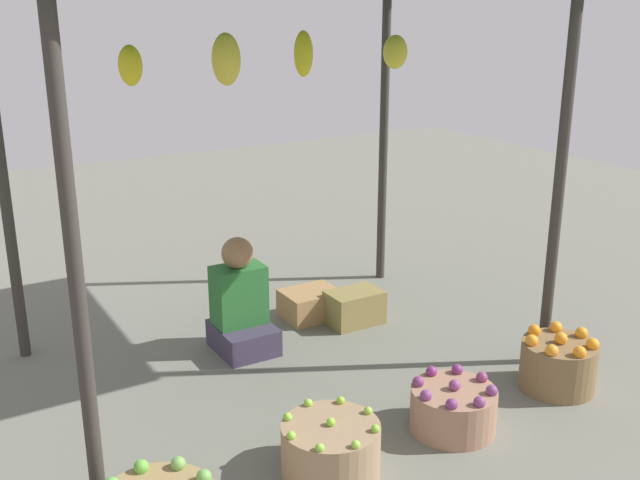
% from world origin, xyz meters
% --- Properties ---
extents(ground_plane, '(14.00, 14.00, 0.00)m').
position_xyz_m(ground_plane, '(0.00, 0.00, 0.00)').
color(ground_plane, slate).
extents(market_stall_structure, '(3.18, 2.13, 2.36)m').
position_xyz_m(market_stall_structure, '(0.01, 0.01, 2.15)').
color(market_stall_structure, '#38332D').
rests_on(market_stall_structure, ground).
extents(vendor_person, '(0.36, 0.44, 0.78)m').
position_xyz_m(vendor_person, '(-0.16, 0.26, 0.30)').
color(vendor_person, '#3B3349').
rests_on(vendor_person, ground).
extents(basket_limes, '(0.49, 0.49, 0.30)m').
position_xyz_m(basket_limes, '(-0.38, -1.23, 0.13)').
color(basket_limes, '#9D7E5C').
rests_on(basket_limes, ground).
extents(basket_purple_onions, '(0.47, 0.47, 0.30)m').
position_xyz_m(basket_purple_onions, '(0.40, -1.24, 0.13)').
color(basket_purple_onions, '#9F755B').
rests_on(basket_purple_onions, ground).
extents(basket_oranges, '(0.45, 0.45, 0.36)m').
position_xyz_m(basket_oranges, '(1.25, -1.21, 0.16)').
color(basket_oranges, brown).
rests_on(basket_oranges, ground).
extents(wooden_crate_near_vendor, '(0.41, 0.33, 0.21)m').
position_xyz_m(wooden_crate_near_vendor, '(0.50, 0.48, 0.10)').
color(wooden_crate_near_vendor, '#A77C4C').
rests_on(wooden_crate_near_vendor, ground).
extents(wooden_crate_stacked_rear, '(0.39, 0.26, 0.25)m').
position_xyz_m(wooden_crate_stacked_rear, '(0.72, 0.22, 0.12)').
color(wooden_crate_stacked_rear, olive).
rests_on(wooden_crate_stacked_rear, ground).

